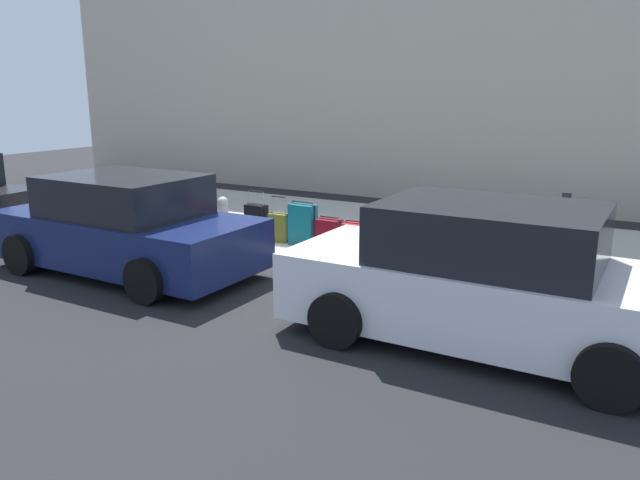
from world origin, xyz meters
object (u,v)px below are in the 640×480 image
(suitcase_black_1, at_px, (451,250))
(suitcase_navy_3, at_px, (383,234))
(parked_car_white_0, at_px, (486,280))
(suitcase_red_4, at_px, (354,239))
(suitcase_black_8, at_px, (257,222))
(parked_car_navy_1, at_px, (126,227))
(suitcase_olive_7, at_px, (279,227))
(parking_meter, at_px, (564,223))
(suitcase_maroon_5, at_px, (329,235))
(fire_hydrant, at_px, (223,215))
(bollard_post, at_px, (199,211))
(suitcase_silver_2, at_px, (415,241))
(suitcase_olive_0, at_px, (488,253))
(suitcase_teal_6, at_px, (303,225))

(suitcase_black_1, relative_size, suitcase_navy_3, 1.00)
(suitcase_black_1, xyz_separation_m, parked_car_white_0, (-1.15, 2.31, 0.34))
(suitcase_red_4, bearing_deg, suitcase_black_8, -2.45)
(suitcase_black_8, bearing_deg, parked_car_navy_1, 71.39)
(suitcase_navy_3, relative_size, suitcase_olive_7, 0.99)
(suitcase_olive_7, bearing_deg, suitcase_black_1, 178.43)
(parked_car_white_0, bearing_deg, suitcase_black_1, -63.45)
(suitcase_black_1, height_order, parking_meter, parking_meter)
(suitcase_red_4, relative_size, parked_car_white_0, 0.13)
(suitcase_maroon_5, distance_m, suitcase_black_8, 1.57)
(fire_hydrant, height_order, bollard_post, bollard_post)
(suitcase_silver_2, xyz_separation_m, parked_car_white_0, (-1.74, 2.30, 0.26))
(suitcase_red_4, relative_size, bollard_post, 0.68)
(suitcase_navy_3, xyz_separation_m, suitcase_olive_7, (2.08, -0.06, -0.13))
(suitcase_navy_3, height_order, parking_meter, parking_meter)
(suitcase_navy_3, xyz_separation_m, bollard_post, (3.78, 0.14, 0.05))
(suitcase_black_1, distance_m, suitcase_maroon_5, 2.16)
(parked_car_white_0, bearing_deg, suitcase_olive_7, -28.62)
(suitcase_black_8, relative_size, parking_meter, 0.72)
(suitcase_black_1, xyz_separation_m, suitcase_black_8, (3.72, -0.06, 0.04))
(suitcase_olive_0, height_order, suitcase_red_4, suitcase_olive_0)
(suitcase_silver_2, xyz_separation_m, suitcase_red_4, (1.08, 0.02, -0.09))
(suitcase_black_1, xyz_separation_m, parking_meter, (-1.56, -0.29, 0.55))
(suitcase_navy_3, distance_m, suitcase_maroon_5, 1.00)
(suitcase_black_8, bearing_deg, suitcase_olive_7, -176.34)
(suitcase_maroon_5, height_order, suitcase_teal_6, suitcase_teal_6)
(suitcase_olive_0, distance_m, parked_car_navy_1, 5.62)
(suitcase_olive_0, relative_size, parked_car_white_0, 0.20)
(suitcase_navy_3, bearing_deg, suitcase_teal_6, -0.66)
(parked_car_navy_1, bearing_deg, suitcase_teal_6, -127.37)
(suitcase_teal_6, relative_size, fire_hydrant, 1.10)
(parked_car_navy_1, bearing_deg, parking_meter, -156.79)
(suitcase_olive_7, height_order, parking_meter, parking_meter)
(parked_car_white_0, relative_size, parked_car_navy_1, 1.04)
(suitcase_silver_2, xyz_separation_m, bollard_post, (4.35, 0.10, 0.07))
(suitcase_olive_0, bearing_deg, bollard_post, 2.08)
(suitcase_black_8, bearing_deg, suitcase_teal_6, 179.55)
(parked_car_white_0, distance_m, parked_car_navy_1, 5.67)
(suitcase_black_1, xyz_separation_m, suitcase_silver_2, (0.59, 0.01, 0.08))
(suitcase_red_4, distance_m, fire_hydrant, 2.82)
(suitcase_red_4, height_order, suitcase_olive_7, suitcase_olive_7)
(suitcase_black_1, height_order, suitcase_red_4, suitcase_black_1)
(suitcase_olive_0, xyz_separation_m, suitcase_olive_7, (3.79, 0.01, -0.03))
(suitcase_olive_7, relative_size, bollard_post, 0.97)
(suitcase_navy_3, bearing_deg, parking_meter, -174.49)
(suitcase_olive_0, distance_m, suitcase_black_8, 4.27)
(suitcase_maroon_5, relative_size, suitcase_olive_7, 0.71)
(suitcase_navy_3, bearing_deg, fire_hydrant, -0.21)
(suitcase_olive_0, bearing_deg, suitcase_black_8, 0.48)
(suitcase_olive_7, relative_size, suitcase_black_8, 0.92)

